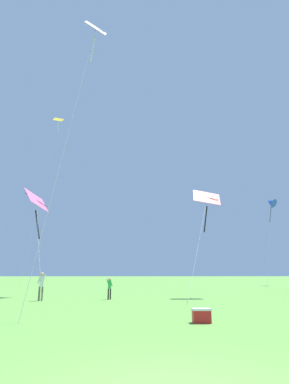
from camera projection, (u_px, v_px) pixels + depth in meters
The scene contains 8 objects.
kite_yellow_diamond at pixel (57, 128), 45.50m from camera, with size 2.65×4.58×23.28m.
kite_red_high at pixel (206, 203), 23.12m from camera, with size 3.57×6.34×7.53m.
kite_black_large at pixel (93, 39), 17.50m from camera, with size 1.93×4.86×15.28m.
kite_blue_delta at pixel (271, 202), 47.21m from camera, with size 4.68×6.20×12.48m.
kite_pink_low at pixel (37, 207), 23.63m from camera, with size 3.06×5.76×7.62m.
person_child_small at pixel (109, 286), 19.77m from camera, with size 0.40×0.21×1.28m.
person_with_spool at pixel (41, 284), 18.84m from camera, with size 0.49×0.29×1.59m.
picnic_cooler at pixel (201, 315), 10.31m from camera, with size 0.60×0.40×0.44m.
Camera 1 is at (-0.50, -4.59, 1.51)m, focal length 30.31 mm.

